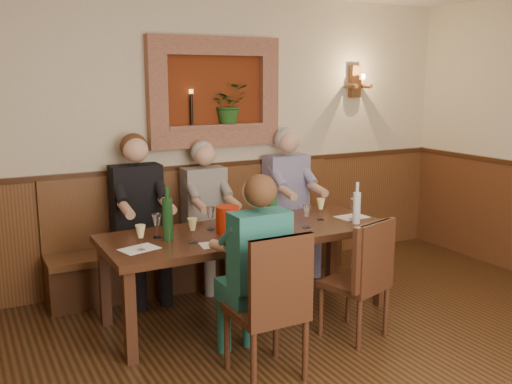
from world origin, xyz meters
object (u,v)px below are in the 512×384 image
(bench, at_px, (205,249))
(chair_near_left, at_px, (267,335))
(person_chair_front, at_px, (253,288))
(wine_bottle_green_b, at_px, (168,218))
(person_bench_mid, at_px, (208,227))
(chair_near_right, at_px, (356,303))
(spittoon_bucket, at_px, (228,220))
(dining_table, at_px, (248,238))
(person_bench_right, at_px, (290,212))
(person_bench_left, at_px, (141,231))
(water_bottle, at_px, (357,207))
(wine_bottle_green_a, at_px, (273,210))

(bench, distance_m, chair_near_left, 1.95)
(person_chair_front, distance_m, wine_bottle_green_b, 0.93)
(person_bench_mid, distance_m, person_chair_front, 1.66)
(chair_near_right, relative_size, person_bench_mid, 0.68)
(bench, height_order, spittoon_bucket, bench)
(dining_table, bearing_deg, wine_bottle_green_b, 178.69)
(chair_near_left, height_order, person_bench_right, person_bench_right)
(person_bench_mid, xyz_separation_m, person_chair_front, (-0.35, -1.62, -0.01))
(chair_near_right, height_order, person_chair_front, person_chair_front)
(person_chair_front, bearing_deg, person_bench_mid, 77.62)
(person_bench_left, bearing_deg, bench, 9.16)
(wine_bottle_green_b, bearing_deg, person_bench_left, 88.63)
(person_bench_mid, height_order, spittoon_bucket, person_bench_mid)
(dining_table, distance_m, water_bottle, 0.98)
(water_bottle, bearing_deg, person_bench_right, 90.04)
(person_chair_front, distance_m, wine_bottle_green_a, 0.94)
(bench, height_order, person_chair_front, person_chair_front)
(wine_bottle_green_b, relative_size, water_bottle, 1.16)
(chair_near_right, bearing_deg, wine_bottle_green_a, 101.59)
(person_bench_left, bearing_deg, wine_bottle_green_a, -47.38)
(wine_bottle_green_b, distance_m, water_bottle, 1.63)
(dining_table, distance_m, bench, 1.01)
(dining_table, height_order, wine_bottle_green_b, wine_bottle_green_b)
(person_bench_right, bearing_deg, wine_bottle_green_b, -153.04)
(wine_bottle_green_a, bearing_deg, wine_bottle_green_b, 172.97)
(chair_near_left, height_order, chair_near_right, chair_near_left)
(person_bench_left, xyz_separation_m, wine_bottle_green_b, (-0.02, -0.82, 0.30))
(person_chair_front, relative_size, water_bottle, 3.79)
(chair_near_right, height_order, water_bottle, water_bottle)
(dining_table, bearing_deg, bench, 90.00)
(spittoon_bucket, bearing_deg, chair_near_left, -99.94)
(dining_table, height_order, person_bench_mid, person_bench_mid)
(chair_near_right, xyz_separation_m, person_bench_left, (-1.22, 1.60, 0.35))
(dining_table, relative_size, person_bench_left, 1.60)
(bench, distance_m, spittoon_bucket, 1.11)
(chair_near_left, relative_size, person_chair_front, 0.75)
(spittoon_bucket, distance_m, wine_bottle_green_a, 0.39)
(chair_near_left, distance_m, chair_near_right, 0.93)
(person_bench_right, bearing_deg, person_bench_mid, 179.83)
(dining_table, xyz_separation_m, wine_bottle_green_a, (0.18, -0.09, 0.24))
(chair_near_left, height_order, person_chair_front, person_chair_front)
(spittoon_bucket, bearing_deg, person_bench_mid, 77.62)
(person_chair_front, bearing_deg, chair_near_right, 1.07)
(person_bench_right, relative_size, wine_bottle_green_b, 3.56)
(bench, distance_m, person_bench_left, 0.74)
(wine_bottle_green_a, distance_m, water_bottle, 0.76)
(chair_near_right, bearing_deg, wine_bottle_green_b, 130.97)
(person_bench_mid, bearing_deg, wine_bottle_green_b, -129.80)
(person_bench_left, distance_m, water_bottle, 1.95)
(person_bench_mid, bearing_deg, chair_near_left, -101.08)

